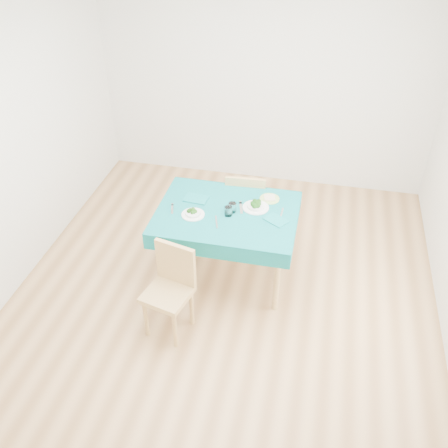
% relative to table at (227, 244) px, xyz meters
% --- Properties ---
extents(room_shell, '(4.02, 4.52, 2.73)m').
position_rel_table_xyz_m(room_shell, '(0.04, -0.31, 0.97)').
color(room_shell, '#9B6E40').
rests_on(room_shell, ground).
extents(table, '(1.30, 0.99, 0.76)m').
position_rel_table_xyz_m(table, '(0.00, 0.00, 0.00)').
color(table, '#09676A').
rests_on(table, ground).
extents(chair_near, '(0.46, 0.48, 0.92)m').
position_rel_table_xyz_m(chair_near, '(-0.34, -0.84, 0.08)').
color(chair_near, tan).
rests_on(chair_near, ground).
extents(chair_far, '(0.43, 0.46, 1.01)m').
position_rel_table_xyz_m(chair_far, '(0.08, 0.66, 0.13)').
color(chair_far, tan).
rests_on(chair_far, ground).
extents(bowl_near, '(0.21, 0.21, 0.07)m').
position_rel_table_xyz_m(bowl_near, '(-0.29, -0.12, 0.41)').
color(bowl_near, white).
rests_on(bowl_near, table).
extents(bowl_far, '(0.25, 0.25, 0.08)m').
position_rel_table_xyz_m(bowl_far, '(0.25, 0.12, 0.42)').
color(bowl_far, white).
rests_on(bowl_far, table).
extents(fork_near, '(0.06, 0.16, 0.00)m').
position_rel_table_xyz_m(fork_near, '(-0.51, -0.07, 0.38)').
color(fork_near, silver).
rests_on(fork_near, table).
extents(knife_near, '(0.07, 0.19, 0.00)m').
position_rel_table_xyz_m(knife_near, '(-0.06, -0.18, 0.38)').
color(knife_near, silver).
rests_on(knife_near, table).
extents(fork_far, '(0.07, 0.19, 0.00)m').
position_rel_table_xyz_m(fork_far, '(0.12, 0.09, 0.38)').
color(fork_far, silver).
rests_on(fork_far, table).
extents(knife_far, '(0.02, 0.21, 0.00)m').
position_rel_table_xyz_m(knife_far, '(0.50, 0.07, 0.38)').
color(knife_far, silver).
rests_on(knife_far, table).
extents(napkin_near, '(0.24, 0.17, 0.01)m').
position_rel_table_xyz_m(napkin_near, '(-0.33, 0.14, 0.39)').
color(napkin_near, '#0E7376').
rests_on(napkin_near, table).
extents(napkin_far, '(0.25, 0.23, 0.01)m').
position_rel_table_xyz_m(napkin_far, '(0.47, -0.04, 0.39)').
color(napkin_far, '#0E7376').
rests_on(napkin_far, table).
extents(tumbler_center, '(0.07, 0.07, 0.09)m').
position_rel_table_xyz_m(tumbler_center, '(0.05, 0.01, 0.43)').
color(tumbler_center, white).
rests_on(tumbler_center, table).
extents(tumbler_side, '(0.07, 0.07, 0.09)m').
position_rel_table_xyz_m(tumbler_side, '(0.02, -0.05, 0.42)').
color(tumbler_side, white).
rests_on(tumbler_side, table).
extents(side_plate, '(0.19, 0.19, 0.01)m').
position_rel_table_xyz_m(side_plate, '(0.36, 0.30, 0.38)').
color(side_plate, '#A7CE64').
rests_on(side_plate, table).
extents(bread_slice, '(0.13, 0.13, 0.02)m').
position_rel_table_xyz_m(bread_slice, '(0.36, 0.30, 0.40)').
color(bread_slice, beige).
rests_on(bread_slice, side_plate).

